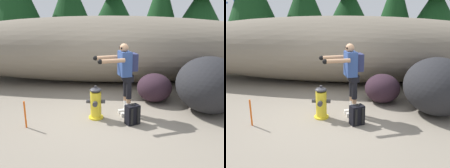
{
  "view_description": "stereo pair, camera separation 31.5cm",
  "coord_description": "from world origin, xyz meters",
  "views": [
    {
      "loc": [
        0.35,
        -5.56,
        2.45
      ],
      "look_at": [
        0.16,
        0.21,
        0.75
      ],
      "focal_mm": 40.42,
      "sensor_mm": 36.0,
      "label": 1
    },
    {
      "loc": [
        0.67,
        -5.54,
        2.45
      ],
      "look_at": [
        0.16,
        0.21,
        0.75
      ],
      "focal_mm": 40.42,
      "sensor_mm": 36.0,
      "label": 2
    }
  ],
  "objects": [
    {
      "name": "ground_plane",
      "position": [
        0.0,
        0.0,
        -0.02
      ],
      "size": [
        56.0,
        56.0,
        0.04
      ],
      "primitive_type": "cube",
      "color": "gray"
    },
    {
      "name": "dirt_embankment",
      "position": [
        0.0,
        3.31,
        1.13
      ],
      "size": [
        14.27,
        3.2,
        2.27
      ],
      "primitive_type": "ellipsoid",
      "color": "#756B5B",
      "rests_on": "ground_plane"
    },
    {
      "name": "fire_hydrant",
      "position": [
        -0.21,
        -0.09,
        0.36
      ],
      "size": [
        0.43,
        0.39,
        0.79
      ],
      "color": "yellow",
      "rests_on": "ground_plane"
    },
    {
      "name": "utility_worker",
      "position": [
        0.46,
        0.14,
        1.1
      ],
      "size": [
        1.04,
        0.69,
        1.73
      ],
      "rotation": [
        0.0,
        0.0,
        -2.82
      ],
      "color": "beige",
      "rests_on": "ground_plane"
    },
    {
      "name": "spare_backpack",
      "position": [
        0.63,
        -0.37,
        0.22
      ],
      "size": [
        0.36,
        0.36,
        0.47
      ],
      "rotation": [
        0.0,
        0.0,
        2.09
      ],
      "color": "black",
      "rests_on": "ground_plane"
    },
    {
      "name": "boulder_large",
      "position": [
        2.54,
        0.42,
        0.69
      ],
      "size": [
        2.06,
        2.12,
        1.38
      ],
      "primitive_type": "ellipsoid",
      "rotation": [
        0.0,
        0.0,
        5.04
      ],
      "color": "#242427",
      "rests_on": "ground_plane"
    },
    {
      "name": "boulder_mid",
      "position": [
        2.82,
        1.57,
        0.58
      ],
      "size": [
        1.88,
        1.68,
        1.17
      ],
      "primitive_type": "ellipsoid",
      "rotation": [
        0.0,
        0.0,
        0.37
      ],
      "color": "black",
      "rests_on": "ground_plane"
    },
    {
      "name": "boulder_small",
      "position": [
        1.3,
        1.12,
        0.39
      ],
      "size": [
        1.19,
        1.2,
        0.78
      ],
      "primitive_type": "ellipsoid",
      "rotation": [
        0.0,
        0.0,
        6.0
      ],
      "color": "#2C1C26",
      "rests_on": "ground_plane"
    },
    {
      "name": "pine_tree_far_right",
      "position": [
        4.07,
        6.8,
        2.74
      ],
      "size": [
        2.77,
        2.77,
        5.06
      ],
      "color": "#47331E",
      "rests_on": "ground_plane"
    },
    {
      "name": "survey_stake",
      "position": [
        -1.67,
        -0.64,
        0.3
      ],
      "size": [
        0.04,
        0.04,
        0.6
      ],
      "primitive_type": "cylinder",
      "color": "#E55914",
      "rests_on": "ground_plane"
    }
  ]
}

